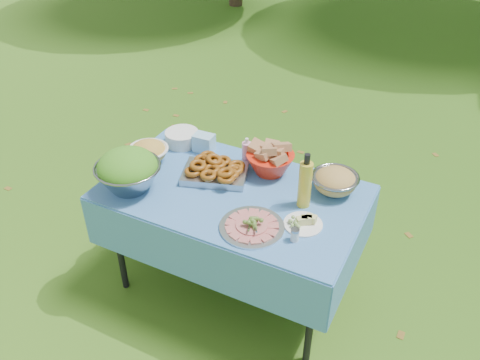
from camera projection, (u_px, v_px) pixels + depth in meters
name	position (u px, v px, depth m)	size (l,w,h in m)	color
ground	(234.00, 285.00, 3.30)	(80.00, 80.00, 0.00)	#173B0A
picnic_table	(233.00, 241.00, 3.08)	(1.46, 0.86, 0.76)	#7FC9F4
salad_bowl	(128.00, 171.00, 2.81)	(0.37, 0.37, 0.24)	gray
pasta_bowl_white	(148.00, 152.00, 3.08)	(0.24, 0.24, 0.13)	white
plate_stack	(182.00, 138.00, 3.26)	(0.21, 0.21, 0.09)	white
wipes_box	(204.00, 143.00, 3.18)	(0.12, 0.09, 0.11)	#9CD5F8
sanitizer_bottle	(247.00, 150.00, 3.06)	(0.06, 0.06, 0.17)	#F69BC5
bread_bowl	(270.00, 158.00, 2.97)	(0.28, 0.28, 0.19)	red
pasta_bowl_steel	(335.00, 181.00, 2.82)	(0.26, 0.26, 0.14)	gray
fried_tray	(215.00, 170.00, 2.95)	(0.37, 0.26, 0.09)	#A8A7AC
charcuterie_platter	(252.00, 222.00, 2.58)	(0.34, 0.34, 0.08)	silver
oil_bottle	(305.00, 180.00, 2.67)	(0.07, 0.07, 0.32)	gold
cheese_plate	(303.00, 221.00, 2.61)	(0.20, 0.20, 0.06)	white
shaker	(295.00, 235.00, 2.50)	(0.04, 0.04, 0.07)	silver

